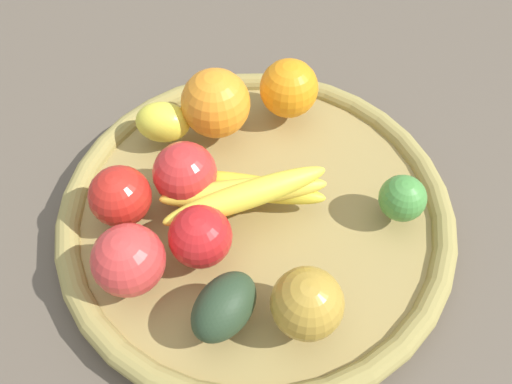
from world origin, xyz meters
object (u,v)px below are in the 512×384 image
lemon_0 (163,122)px  apple_4 (129,260)px  banana_bunch (245,191)px  apple_2 (307,303)px  apple_1 (200,236)px  avocado (224,306)px  lime_0 (403,201)px  apple_3 (185,173)px  apple_0 (120,196)px  orange_1 (289,88)px  orange_0 (216,103)px

lemon_0 → apple_4: bearing=-88.6°
banana_bunch → apple_2: (0.07, -0.13, 0.01)m
banana_bunch → apple_1: bearing=-122.0°
banana_bunch → avocado: bearing=-93.3°
apple_2 → lime_0: (0.10, 0.13, -0.01)m
apple_3 → apple_1: size_ratio=1.08×
avocado → apple_3: bearing=112.1°
apple_4 → apple_1: (0.06, 0.03, -0.00)m
lemon_0 → apple_2: bearing=-51.7°
lemon_0 → apple_0: 0.12m
orange_1 → apple_3: bearing=-127.2°
lime_0 → lemon_0: bearing=161.1°
banana_bunch → lime_0: bearing=0.8°
orange_1 → lime_0: 0.20m
apple_4 → avocado: size_ratio=0.95×
orange_1 → lime_0: orange_1 is taller
orange_1 → orange_0: 0.09m
lemon_0 → orange_0: 0.07m
apple_1 → orange_0: bearing=92.0°
orange_0 → apple_1: bearing=-88.0°
apple_1 → lime_0: (0.21, 0.07, -0.01)m
orange_1 → apple_2: size_ratio=1.06×
orange_1 → apple_2: (0.03, -0.28, -0.00)m
banana_bunch → lime_0: banana_bunch is taller
apple_4 → lemon_0: (-0.00, 0.19, -0.01)m
avocado → apple_2: size_ratio=1.10×
banana_bunch → apple_0: (-0.13, -0.02, 0.01)m
orange_1 → orange_0: bearing=-155.9°
apple_4 → lime_0: apple_4 is taller
apple_1 → banana_bunch: bearing=58.0°
apple_4 → apple_0: size_ratio=1.08×
apple_4 → orange_0: orange_0 is taller
lime_0 → banana_bunch: bearing=-179.2°
apple_4 → apple_1: apple_4 is taller
banana_bunch → apple_2: size_ratio=2.70×
lemon_0 → apple_1: bearing=-66.6°
orange_0 → apple_0: size_ratio=1.26×
apple_3 → lemon_0: apple_3 is taller
apple_4 → apple_0: 0.08m
orange_0 → apple_4: bearing=-105.3°
apple_3 → avocado: 0.16m
apple_3 → apple_2: 0.20m
orange_0 → apple_0: bearing=-121.8°
lime_0 → orange_0: bearing=152.0°
orange_0 → apple_2: (0.11, -0.24, -0.01)m
orange_1 → lime_0: (0.13, -0.15, -0.01)m
orange_0 → lime_0: bearing=-28.0°
apple_3 → apple_4: bearing=-108.6°
apple_1 → lemon_0: bearing=113.4°
apple_1 → lemon_0: size_ratio=0.99×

